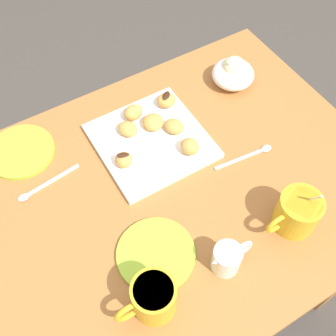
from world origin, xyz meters
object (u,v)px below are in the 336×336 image
(ice_cream_bowl, at_px, (233,73))
(beignet_1, at_px, (128,129))
(beignet_2, at_px, (133,113))
(coffee_mug_mustard_left, at_px, (297,212))
(coffee_mug_mustard_right, at_px, (153,298))
(saucer_lime_right, at_px, (21,151))
(beignet_3, at_px, (190,146))
(pastry_plate_square, at_px, (151,141))
(cream_pitcher_white, at_px, (227,258))
(beignet_5, at_px, (153,122))
(beignet_6, at_px, (124,160))
(beignet_0, at_px, (174,126))
(beignet_4, at_px, (166,100))
(dining_table, at_px, (174,213))
(saucer_lime_left, at_px, (156,254))

(ice_cream_bowl, xyz_separation_m, beignet_1, (0.35, 0.02, -0.01))
(ice_cream_bowl, xyz_separation_m, beignet_2, (0.31, -0.02, -0.00))
(coffee_mug_mustard_left, relative_size, coffee_mug_mustard_right, 1.09)
(saucer_lime_right, bearing_deg, beignet_3, 148.22)
(pastry_plate_square, height_order, cream_pitcher_white, cream_pitcher_white)
(beignet_3, bearing_deg, beignet_5, -72.20)
(pastry_plate_square, height_order, beignet_5, beignet_5)
(cream_pitcher_white, relative_size, ice_cream_bowl, 0.88)
(coffee_mug_mustard_right, distance_m, ice_cream_bowl, 0.67)
(beignet_6, bearing_deg, beignet_0, -169.78)
(beignet_1, relative_size, beignet_2, 1.04)
(beignet_3, bearing_deg, beignet_2, -68.24)
(saucer_lime_right, relative_size, beignet_4, 3.27)
(dining_table, bearing_deg, coffee_mug_mustard_left, 129.37)
(cream_pitcher_white, height_order, ice_cream_bowl, ice_cream_bowl)
(pastry_plate_square, xyz_separation_m, coffee_mug_mustard_right, (0.20, 0.36, 0.04))
(pastry_plate_square, distance_m, saucer_lime_left, 0.31)
(beignet_0, relative_size, beignet_1, 0.98)
(coffee_mug_mustard_left, height_order, beignet_2, coffee_mug_mustard_left)
(saucer_lime_right, bearing_deg, saucer_lime_left, 110.69)
(saucer_lime_left, bearing_deg, coffee_mug_mustard_left, 163.46)
(dining_table, relative_size, saucer_lime_right, 6.05)
(coffee_mug_mustard_right, bearing_deg, beignet_2, -113.64)
(dining_table, distance_m, cream_pitcher_white, 0.29)
(dining_table, height_order, saucer_lime_left, saucer_lime_left)
(beignet_2, distance_m, beignet_4, 0.10)
(cream_pitcher_white, relative_size, beignet_2, 2.00)
(coffee_mug_mustard_right, xyz_separation_m, saucer_lime_left, (-0.06, -0.09, -0.05))
(cream_pitcher_white, bearing_deg, beignet_5, -97.51)
(coffee_mug_mustard_left, xyz_separation_m, coffee_mug_mustard_right, (0.36, 0.00, 0.00))
(beignet_0, xyz_separation_m, beignet_1, (0.11, -0.05, 0.00))
(beignet_2, bearing_deg, saucer_lime_left, 68.83)
(coffee_mug_mustard_left, height_order, beignet_6, coffee_mug_mustard_left)
(beignet_3, xyz_separation_m, beignet_5, (0.04, -0.12, -0.00))
(beignet_5, bearing_deg, beignet_2, -60.24)
(coffee_mug_mustard_left, relative_size, beignet_3, 2.90)
(coffee_mug_mustard_right, height_order, cream_pitcher_white, coffee_mug_mustard_right)
(dining_table, height_order, saucer_lime_right, saucer_lime_right)
(beignet_2, distance_m, beignet_5, 0.06)
(pastry_plate_square, height_order, beignet_4, beignet_4)
(beignet_2, distance_m, beignet_3, 0.18)
(beignet_1, xyz_separation_m, beignet_5, (-0.07, 0.01, 0.00))
(beignet_5, bearing_deg, coffee_mug_mustard_left, 108.87)
(saucer_lime_left, bearing_deg, coffee_mug_mustard_right, 57.50)
(beignet_2, bearing_deg, beignet_0, 127.07)
(ice_cream_bowl, height_order, beignet_0, ice_cream_bowl)
(coffee_mug_mustard_right, bearing_deg, saucer_lime_left, -122.50)
(beignet_3, bearing_deg, pastry_plate_square, -52.03)
(saucer_lime_left, distance_m, beignet_4, 0.43)
(coffee_mug_mustard_right, distance_m, beignet_2, 0.49)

